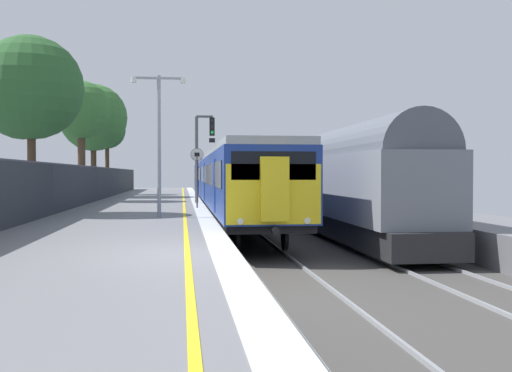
% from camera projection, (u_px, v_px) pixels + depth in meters
% --- Properties ---
extents(ground, '(17.40, 110.00, 1.21)m').
position_uv_depth(ground, '(334.00, 281.00, 11.82)').
color(ground, slate).
extents(commuter_train_at_platform, '(2.83, 39.07, 3.81)m').
position_uv_depth(commuter_train_at_platform, '(224.00, 179.00, 35.17)').
color(commuter_train_at_platform, navy).
rests_on(commuter_train_at_platform, ground).
extents(freight_train_adjacent_track, '(2.60, 55.57, 4.37)m').
position_uv_depth(freight_train_adjacent_track, '(271.00, 177.00, 42.59)').
color(freight_train_adjacent_track, '#232326').
rests_on(freight_train_adjacent_track, ground).
extents(signal_gantry, '(1.10, 0.24, 4.80)m').
position_uv_depth(signal_gantry, '(202.00, 148.00, 31.55)').
color(signal_gantry, '#47474C').
rests_on(signal_gantry, ground).
extents(speed_limit_sign, '(0.59, 0.08, 2.79)m').
position_uv_depth(speed_limit_sign, '(197.00, 170.00, 26.80)').
color(speed_limit_sign, '#59595B').
rests_on(speed_limit_sign, ground).
extents(platform_lamp_mid, '(2.00, 0.20, 5.19)m').
position_uv_depth(platform_lamp_mid, '(159.00, 133.00, 21.04)').
color(platform_lamp_mid, '#93999E').
rests_on(platform_lamp_mid, ground).
extents(background_tree_left, '(4.64, 4.64, 7.81)m').
position_uv_depth(background_tree_left, '(94.00, 120.00, 39.63)').
color(background_tree_left, '#473323').
rests_on(background_tree_left, ground).
extents(background_tree_centre, '(2.90, 2.82, 6.36)m').
position_uv_depth(background_tree_centre, '(105.00, 132.00, 44.14)').
color(background_tree_centre, '#473323').
rests_on(background_tree_centre, ground).
extents(background_tree_right, '(3.38, 3.38, 7.02)m').
position_uv_depth(background_tree_right, '(81.00, 112.00, 33.58)').
color(background_tree_right, '#473323').
rests_on(background_tree_right, ground).
extents(background_tree_back, '(4.08, 4.08, 7.02)m').
position_uv_depth(background_tree_back, '(28.00, 92.00, 22.58)').
color(background_tree_back, '#473323').
rests_on(background_tree_back, ground).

